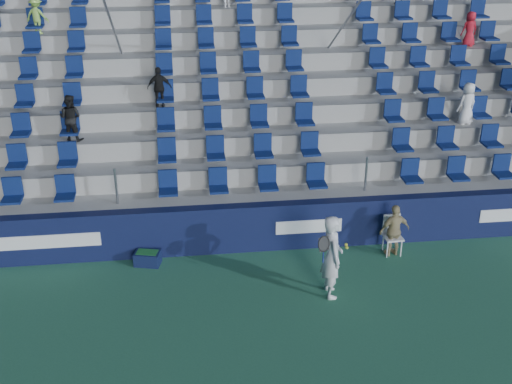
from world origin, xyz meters
The scene contains 7 objects.
ground centered at (0.00, 0.00, 0.00)m, with size 70.00×70.00×0.00m, color #2F6F4F.
sponsor_wall centered at (0.00, 3.15, 0.60)m, with size 24.00×0.32×1.20m.
grandstand centered at (-0.01, 8.24, 2.13)m, with size 24.00×8.17×6.63m.
tennis_player centered at (1.60, 1.05, 0.95)m, with size 0.69×0.69×1.89m.
line_judge_chair centered at (3.45, 2.65, 0.55)m, with size 0.45×0.46×0.96m.
line_judge centered at (3.45, 2.50, 0.65)m, with size 0.77×0.32×1.31m, color tan.
ball_bin centered at (-2.35, 2.75, 0.18)m, with size 0.66×0.51×0.33m.
Camera 1 is at (-1.37, -10.28, 7.94)m, focal length 45.00 mm.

